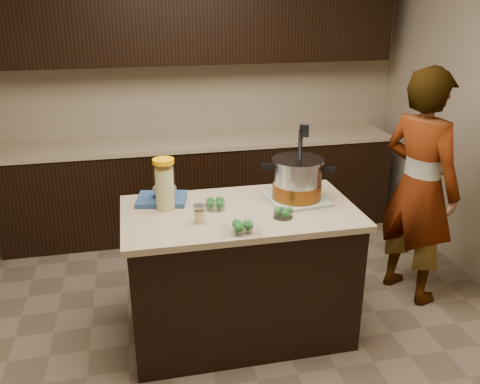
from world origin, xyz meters
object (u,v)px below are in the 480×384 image
Objects in this scene: lemonade_pitcher at (165,186)px; person at (419,187)px; stock_pot at (297,181)px; island at (240,273)px.

person reaches higher than lemonade_pitcher.
stock_pot is at bearing -3.15° from lemonade_pitcher.
island is 4.56× the size of lemonade_pitcher.
person is (1.36, 0.21, 0.41)m from island.
stock_pot is 0.28× the size of person.
stock_pot is at bearing 10.95° from island.
island is at bearing 77.74° from person.
island is at bearing -15.25° from lemonade_pitcher.
person is (1.81, 0.09, -0.19)m from lemonade_pitcher.
island is 0.76m from lemonade_pitcher.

